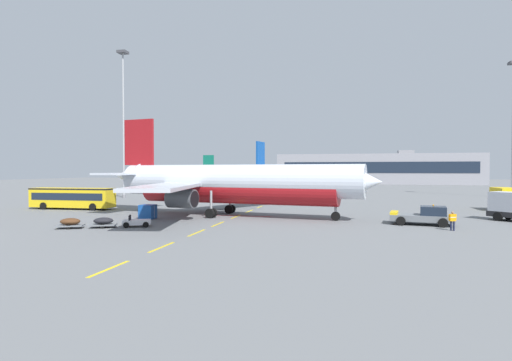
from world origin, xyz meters
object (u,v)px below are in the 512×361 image
(airliner_foreground, at_px, (232,183))
(fuel_service_truck, at_px, (507,199))
(airliner_far_center, at_px, (177,176))
(pushback_tug, at_px, (424,216))
(apron_light_mast_near, at_px, (123,108))
(baggage_train, at_px, (104,222))
(apron_shuttle_bus, at_px, (72,197))
(airliner_mid_left, at_px, (280,177))
(ground_crew_worker, at_px, (452,220))
(uld_cargo_container, at_px, (148,212))

(airliner_foreground, bearing_deg, fuel_service_truck, 21.43)
(airliner_far_center, xyz_separation_m, fuel_service_truck, (78.06, -69.01, -1.76))
(pushback_tug, bearing_deg, apron_light_mast_near, 150.25)
(fuel_service_truck, xyz_separation_m, apron_light_mast_near, (-64.55, 12.74, 16.14))
(pushback_tug, xyz_separation_m, baggage_train, (-30.42, -9.08, -0.38))
(apron_shuttle_bus, xyz_separation_m, baggage_train, (15.20, -15.44, -1.23))
(airliner_mid_left, height_order, fuel_service_truck, airliner_mid_left)
(airliner_foreground, xyz_separation_m, pushback_tug, (21.19, -3.10, -3.05))
(airliner_mid_left, relative_size, ground_crew_worker, 18.70)
(pushback_tug, height_order, uld_cargo_container, pushback_tug)
(airliner_mid_left, height_order, apron_light_mast_near, apron_light_mast_near)
(airliner_mid_left, xyz_separation_m, airliner_far_center, (-41.03, 31.87, -0.35))
(ground_crew_worker, bearing_deg, airliner_far_center, 126.75)
(airliner_mid_left, bearing_deg, uld_cargo_container, -96.08)
(airliner_far_center, distance_m, baggage_train, 100.81)
(fuel_service_truck, bearing_deg, apron_shuttle_bus, -170.12)
(airliner_mid_left, relative_size, uld_cargo_container, 20.35)
(airliner_mid_left, relative_size, apron_light_mast_near, 1.13)
(baggage_train, height_order, ground_crew_worker, ground_crew_worker)
(airliner_mid_left, height_order, airliner_far_center, airliner_mid_left)
(apron_shuttle_bus, xyz_separation_m, uld_cargo_container, (15.90, -7.99, -0.95))
(airliner_mid_left, relative_size, fuel_service_truck, 4.69)
(fuel_service_truck, bearing_deg, baggage_train, -149.51)
(airliner_mid_left, bearing_deg, ground_crew_worker, -65.94)
(uld_cargo_container, bearing_deg, fuel_service_truck, 23.02)
(apron_shuttle_bus, xyz_separation_m, ground_crew_worker, (47.44, -10.04, -0.74))
(pushback_tug, distance_m, fuel_service_truck, 21.23)
(apron_shuttle_bus, distance_m, fuel_service_truck, 59.72)
(pushback_tug, distance_m, apron_shuttle_bus, 46.08)
(ground_crew_worker, bearing_deg, uld_cargo_container, 176.28)
(apron_shuttle_bus, bearing_deg, airliner_foreground, -7.58)
(fuel_service_truck, height_order, apron_light_mast_near, apron_light_mast_near)
(pushback_tug, distance_m, uld_cargo_container, 29.77)
(airliner_foreground, height_order, pushback_tug, airliner_foreground)
(airliner_foreground, xyz_separation_m, baggage_train, (-9.23, -12.19, -3.42))
(uld_cargo_container, relative_size, apron_light_mast_near, 0.06)
(airliner_foreground, relative_size, airliner_mid_left, 1.05)
(uld_cargo_container, distance_m, apron_light_mast_near, 41.42)
(ground_crew_worker, bearing_deg, apron_shuttle_bus, 168.05)
(airliner_foreground, relative_size, apron_shuttle_bus, 2.88)
(airliner_foreground, relative_size, baggage_train, 4.10)
(apron_shuttle_bus, height_order, fuel_service_truck, fuel_service_truck)
(airliner_far_center, bearing_deg, airliner_mid_left, -37.83)
(airliner_far_center, xyz_separation_m, uld_cargo_container, (35.13, -87.25, -2.60))
(airliner_mid_left, height_order, ground_crew_worker, airliner_mid_left)
(pushback_tug, bearing_deg, airliner_mid_left, 113.91)
(airliner_foreground, distance_m, uld_cargo_container, 10.26)
(pushback_tug, xyz_separation_m, uld_cargo_container, (-29.73, -1.64, -0.10))
(airliner_foreground, relative_size, ground_crew_worker, 19.72)
(airliner_foreground, height_order, ground_crew_worker, airliner_foreground)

